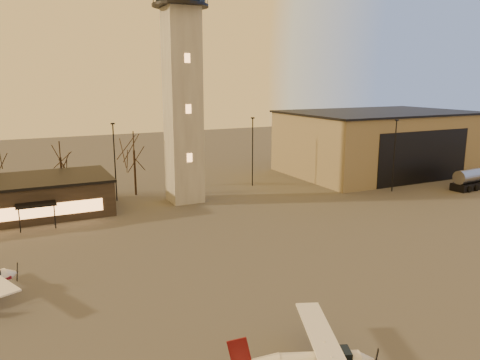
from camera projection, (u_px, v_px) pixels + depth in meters
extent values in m
plane|color=#484542|center=(322.00, 293.00, 34.76)|extent=(220.00, 220.00, 0.00)
cube|color=gray|center=(183.00, 108.00, 58.53)|extent=(4.00, 4.00, 24.00)
cylinder|color=black|center=(180.00, 6.00, 55.96)|extent=(6.80, 6.80, 0.30)
cube|color=#7D6A52|center=(378.00, 143.00, 79.05)|extent=(30.00, 20.00, 10.00)
cube|color=black|center=(380.00, 112.00, 77.97)|extent=(30.60, 20.60, 0.30)
cube|color=black|center=(424.00, 157.00, 70.48)|extent=(18.00, 0.10, 8.00)
cube|color=black|center=(36.00, 205.00, 49.23)|extent=(4.00, 2.00, 0.20)
cylinder|color=black|center=(115.00, 163.00, 60.06)|extent=(0.16, 0.16, 10.00)
cube|color=black|center=(113.00, 124.00, 58.99)|extent=(0.50, 0.25, 0.18)
cylinder|color=black|center=(253.00, 152.00, 68.69)|extent=(0.16, 0.16, 10.00)
cube|color=black|center=(253.00, 118.00, 67.63)|extent=(0.50, 0.25, 0.18)
cylinder|color=black|center=(394.00, 156.00, 65.08)|extent=(0.16, 0.16, 10.00)
cube|color=black|center=(397.00, 120.00, 64.01)|extent=(0.50, 0.25, 0.18)
cylinder|color=black|center=(62.00, 177.00, 63.23)|extent=(0.28, 0.28, 5.25)
cylinder|color=black|center=(135.00, 173.00, 63.51)|extent=(0.28, 0.28, 6.16)
cylinder|color=black|center=(192.00, 169.00, 69.28)|extent=(0.28, 0.28, 4.97)
cube|color=black|center=(337.00, 356.00, 24.11)|extent=(1.67, 1.44, 0.65)
cube|color=silver|center=(328.00, 351.00, 24.01)|extent=(5.16, 10.04, 0.13)
cube|color=#550C0F|center=(239.00, 351.00, 23.66)|extent=(1.23, 0.56, 1.58)
cone|color=white|center=(11.00, 274.00, 35.36)|extent=(1.17, 1.33, 1.11)
cube|color=black|center=(474.00, 185.00, 67.84)|extent=(8.19, 3.00, 1.04)
cylinder|color=#A3A3A7|center=(470.00, 176.00, 66.95)|extent=(5.44, 2.46, 1.98)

